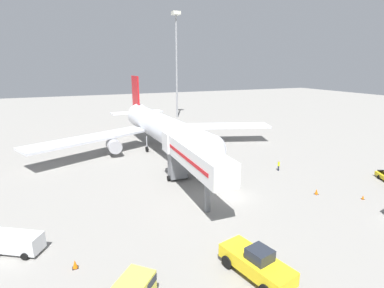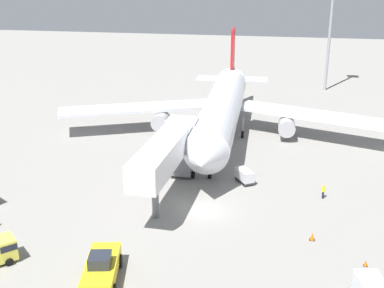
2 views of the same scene
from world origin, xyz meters
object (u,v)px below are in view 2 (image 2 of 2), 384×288
object	(u,v)px
baggage_cart_far_center	(245,176)
safety_cone_alpha	(312,236)
airplane_at_gate	(223,108)
ground_crew_worker_foreground	(323,191)
pushback_tug	(101,269)
safety_cone_bravo	(366,263)
jet_bridge	(169,150)

from	to	relation	value
baggage_cart_far_center	safety_cone_alpha	size ratio (longest dim) A/B	3.81
airplane_at_gate	baggage_cart_far_center	distance (m)	17.12
ground_crew_worker_foreground	safety_cone_alpha	world-z (taller)	ground_crew_worker_foreground
ground_crew_worker_foreground	airplane_at_gate	bearing A→B (deg)	126.97
airplane_at_gate	safety_cone_alpha	world-z (taller)	airplane_at_gate
pushback_tug	ground_crew_worker_foreground	size ratio (longest dim) A/B	4.03
safety_cone_alpha	airplane_at_gate	bearing A→B (deg)	114.29
safety_cone_bravo	jet_bridge	bearing A→B (deg)	152.86
ground_crew_worker_foreground	jet_bridge	bearing A→B (deg)	-170.29
baggage_cart_far_center	ground_crew_worker_foreground	world-z (taller)	ground_crew_worker_foreground
pushback_tug	safety_cone_bravo	bearing A→B (deg)	17.63
baggage_cart_far_center	safety_cone_alpha	xyz separation A→B (m)	(7.56, -11.99, -0.50)
pushback_tug	safety_cone_alpha	world-z (taller)	pushback_tug
jet_bridge	ground_crew_worker_foreground	size ratio (longest dim) A/B	10.33
jet_bridge	baggage_cart_far_center	size ratio (longest dim) A/B	6.00
pushback_tug	baggage_cart_far_center	size ratio (longest dim) A/B	2.34
ground_crew_worker_foreground	safety_cone_bravo	size ratio (longest dim) A/B	2.98
jet_bridge	safety_cone_alpha	bearing A→B (deg)	-23.27
jet_bridge	ground_crew_worker_foreground	distance (m)	17.43
baggage_cart_far_center	safety_cone_alpha	world-z (taller)	baggage_cart_far_center
safety_cone_alpha	baggage_cart_far_center	bearing A→B (deg)	122.23
pushback_tug	ground_crew_worker_foreground	world-z (taller)	pushback_tug
pushback_tug	baggage_cart_far_center	bearing A→B (deg)	67.72
ground_crew_worker_foreground	baggage_cart_far_center	bearing A→B (deg)	163.87
safety_cone_alpha	ground_crew_worker_foreground	bearing A→B (deg)	82.05
jet_bridge	safety_cone_bravo	xyz separation A→B (m)	(19.62, -10.06, -5.09)
airplane_at_gate	safety_cone_alpha	distance (m)	30.91
jet_bridge	safety_cone_alpha	distance (m)	17.38
jet_bridge	safety_cone_alpha	xyz separation A→B (m)	(15.29, -6.58, -4.99)
jet_bridge	safety_cone_bravo	distance (m)	22.63
airplane_at_gate	safety_cone_bravo	size ratio (longest dim) A/B	90.16
ground_crew_worker_foreground	safety_cone_bravo	xyz separation A→B (m)	(3.01, -12.90, -0.61)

